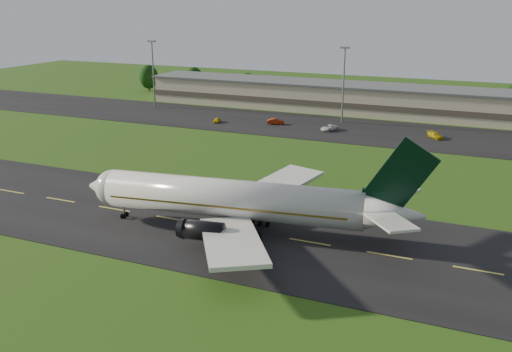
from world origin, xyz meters
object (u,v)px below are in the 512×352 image
at_px(airliner, 238,200).
at_px(service_vehicle_b, 276,121).
at_px(terminal, 361,99).
at_px(service_vehicle_a, 217,120).
at_px(service_vehicle_c, 329,128).
at_px(service_vehicle_d, 435,135).
at_px(light_mast_west, 153,66).
at_px(light_mast_centre, 344,76).

bearing_deg(airliner, service_vehicle_b, 99.20).
bearing_deg(service_vehicle_b, terminal, -50.06).
height_order(terminal, service_vehicle_b, terminal).
xyz_separation_m(service_vehicle_a, service_vehicle_c, (30.99, 2.49, 0.12)).
relative_size(service_vehicle_c, service_vehicle_d, 1.04).
bearing_deg(airliner, service_vehicle_c, 87.35).
distance_m(airliner, service_vehicle_a, 76.17).
bearing_deg(service_vehicle_c, airliner, -63.85).
bearing_deg(terminal, service_vehicle_a, -137.74).
bearing_deg(light_mast_west, airliner, -50.47).
height_order(airliner, terminal, airliner).
bearing_deg(light_mast_centre, light_mast_west, 180.00).
xyz_separation_m(airliner, service_vehicle_c, (-6.26, 68.81, -3.84)).
height_order(light_mast_centre, service_vehicle_c, light_mast_centre).
relative_size(light_mast_centre, service_vehicle_b, 4.43).
distance_m(light_mast_centre, service_vehicle_d, 29.73).
bearing_deg(airliner, service_vehicle_a, 111.47).
bearing_deg(service_vehicle_c, light_mast_west, -169.57).
bearing_deg(service_vehicle_b, light_mast_centre, -75.25).
distance_m(terminal, service_vehicle_a, 44.35).
distance_m(light_mast_centre, service_vehicle_c, 16.27).
bearing_deg(service_vehicle_b, service_vehicle_d, -105.99).
bearing_deg(service_vehicle_d, terminal, 94.25).
bearing_deg(terminal, light_mast_west, -165.24).
xyz_separation_m(light_mast_centre, service_vehicle_a, (-31.34, -13.56, -12.04)).
bearing_deg(light_mast_centre, service_vehicle_b, -148.81).
xyz_separation_m(airliner, terminal, (-4.51, 96.07, -0.67)).
relative_size(light_mast_west, service_vehicle_d, 4.08).
height_order(airliner, service_vehicle_c, airliner).
height_order(airliner, light_mast_centre, light_mast_centre).
distance_m(service_vehicle_b, service_vehicle_c, 15.41).
height_order(airliner, service_vehicle_d, airliner).
height_order(light_mast_west, service_vehicle_a, light_mast_west).
bearing_deg(service_vehicle_b, light_mast_west, 61.49).
xyz_separation_m(terminal, service_vehicle_b, (-17.07, -25.67, -3.13)).
bearing_deg(light_mast_centre, airliner, -85.77).
xyz_separation_m(light_mast_west, service_vehicle_a, (28.66, -13.56, -12.04)).
xyz_separation_m(service_vehicle_a, service_vehicle_d, (56.99, 4.40, 0.13)).
distance_m(airliner, terminal, 96.17).
xyz_separation_m(terminal, service_vehicle_d, (24.25, -25.34, -3.17)).
xyz_separation_m(terminal, service_vehicle_c, (-1.75, -27.26, -3.17)).
bearing_deg(light_mast_centre, service_vehicle_d, -19.65).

